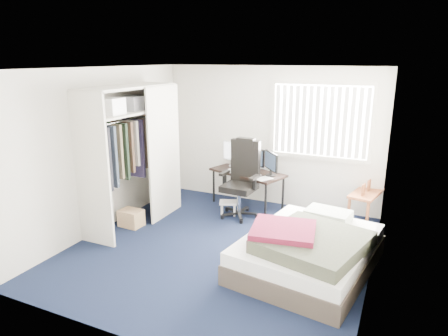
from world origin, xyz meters
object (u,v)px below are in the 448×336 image
object	(u,v)px
desk	(249,169)
bed	(308,250)
office_chair	(241,187)
nightstand	(366,196)

from	to	relation	value
desk	bed	bearing A→B (deg)	-50.15
office_chair	nightstand	size ratio (longest dim) A/B	1.63
office_chair	nightstand	xyz separation A→B (m)	(1.97, 0.54, -0.05)
desk	office_chair	world-z (taller)	office_chair
desk	bed	size ratio (longest dim) A/B	0.68
bed	office_chair	bearing A→B (deg)	137.09
office_chair	nightstand	world-z (taller)	office_chair
office_chair	desk	bearing A→B (deg)	95.60
nightstand	bed	bearing A→B (deg)	-104.46
bed	nightstand	bearing A→B (deg)	75.54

